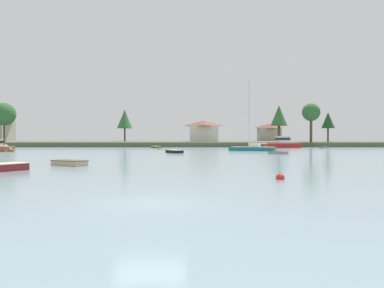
# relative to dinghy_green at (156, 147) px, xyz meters

# --- Properties ---
(ground_plane) EXTENTS (448.56, 448.56, 0.00)m
(ground_plane) POSITION_rel_dinghy_green_xyz_m (6.29, -69.46, -0.15)
(ground_plane) COLOR gray
(far_shore_bank) EXTENTS (201.85, 59.96, 1.10)m
(far_shore_bank) POSITION_rel_dinghy_green_xyz_m (6.29, 39.05, 0.40)
(far_shore_bank) COLOR #4C563D
(far_shore_bank) RESTS_ON ground
(dinghy_green) EXTENTS (2.69, 3.49, 0.60)m
(dinghy_green) POSITION_rel_dinghy_green_xyz_m (0.00, 0.00, 0.00)
(dinghy_green) COLOR #236B3D
(dinghy_green) RESTS_ON ground
(dinghy_maroon) EXTENTS (3.43, 4.07, 0.71)m
(dinghy_maroon) POSITION_rel_dinghy_green_xyz_m (-5.44, -56.69, 0.02)
(dinghy_maroon) COLOR maroon
(dinghy_maroon) RESTS_ON ground
(dinghy_grey) EXTENTS (2.64, 3.00, 0.50)m
(dinghy_grey) POSITION_rel_dinghy_green_xyz_m (19.74, -29.46, -0.02)
(dinghy_grey) COLOR gray
(dinghy_grey) RESTS_ON ground
(sailboat_teal) EXTENTS (8.19, 5.22, 12.51)m
(sailboat_teal) POSITION_rel_dinghy_green_xyz_m (18.26, -16.37, 0.09)
(sailboat_teal) COLOR #196B70
(sailboat_teal) RESTS_ON ground
(dinghy_skyblue) EXTENTS (2.58, 2.76, 0.47)m
(dinghy_skyblue) POSITION_rel_dinghy_green_xyz_m (35.70, -1.75, -0.03)
(dinghy_skyblue) COLOR #669ECC
(dinghy_skyblue) RESTS_ON ground
(cruiser_red) EXTENTS (8.82, 4.02, 4.62)m
(cruiser_red) POSITION_rel_dinghy_green_xyz_m (27.46, 2.69, 0.47)
(cruiser_red) COLOR #B2231E
(cruiser_red) RESTS_ON ground
(dinghy_black) EXTENTS (2.97, 3.54, 0.61)m
(dinghy_black) POSITION_rel_dinghy_green_xyz_m (5.15, -25.55, 0.00)
(dinghy_black) COLOR black
(dinghy_black) RESTS_ON ground
(dinghy_sand) EXTENTS (3.38, 2.83, 0.60)m
(dinghy_sand) POSITION_rel_dinghy_green_xyz_m (-2.32, -51.40, -0.00)
(dinghy_sand) COLOR tan
(dinghy_sand) RESTS_ON ground
(mooring_buoy_orange) EXTENTS (0.51, 0.51, 0.57)m
(mooring_buoy_orange) POSITION_rel_dinghy_green_xyz_m (1.65, -11.08, -0.06)
(mooring_buoy_orange) COLOR orange
(mooring_buoy_orange) RESTS_ON ground
(mooring_buoy_red) EXTENTS (0.48, 0.48, 0.53)m
(mooring_buoy_red) POSITION_rel_dinghy_green_xyz_m (12.65, -61.76, -0.06)
(mooring_buoy_red) COLOR red
(mooring_buoy_red) RESTS_ON ground
(shore_tree_right_mid) EXTENTS (3.43, 3.43, 7.85)m
(shore_tree_right_mid) POSITION_rel_dinghy_green_xyz_m (43.63, 18.47, 6.64)
(shore_tree_right_mid) COLOR brown
(shore_tree_right_mid) RESTS_ON far_shore_bank
(shore_tree_inland_b) EXTENTS (4.09, 4.09, 9.08)m
(shore_tree_inland_b) POSITION_rel_dinghy_green_xyz_m (29.13, 11.57, 7.43)
(shore_tree_inland_b) COLOR brown
(shore_tree_inland_b) RESTS_ON far_shore_bank
(shore_tree_left) EXTENTS (4.45, 4.45, 9.73)m
(shore_tree_left) POSITION_rel_dinghy_green_xyz_m (37.49, 13.11, 8.33)
(shore_tree_left) COLOR brown
(shore_tree_left) RESTS_ON far_shore_bank
(shore_tree_left_mid) EXTENTS (5.76, 5.76, 9.97)m
(shore_tree_left_mid) POSITION_rel_dinghy_green_xyz_m (-39.64, 14.15, 8.01)
(shore_tree_left_mid) COLOR brown
(shore_tree_left_mid) RESTS_ON far_shore_bank
(shore_tree_center_right) EXTENTS (4.71, 4.71, 9.79)m
(shore_tree_center_right) POSITION_rel_dinghy_green_xyz_m (-13.00, 35.88, 7.81)
(shore_tree_center_right) COLOR brown
(shore_tree_center_right) RESTS_ON far_shore_bank
(cottage_eastern) EXTENTS (7.73, 7.05, 5.95)m
(cottage_eastern) POSITION_rel_dinghy_green_xyz_m (34.02, 48.12, 4.02)
(cottage_eastern) COLOR #9E998E
(cottage_eastern) RESTS_ON far_shore_bank
(cottage_near_water) EXTENTS (8.46, 10.48, 6.05)m
(cottage_near_water) POSITION_rel_dinghy_green_xyz_m (11.08, 27.06, 4.07)
(cottage_near_water) COLOR silver
(cottage_near_water) RESTS_ON far_shore_bank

